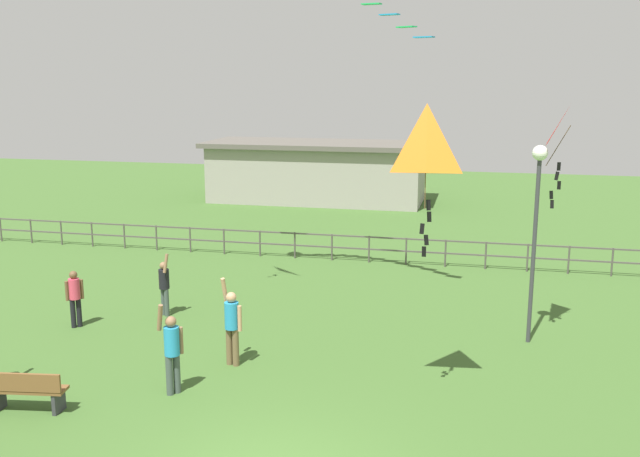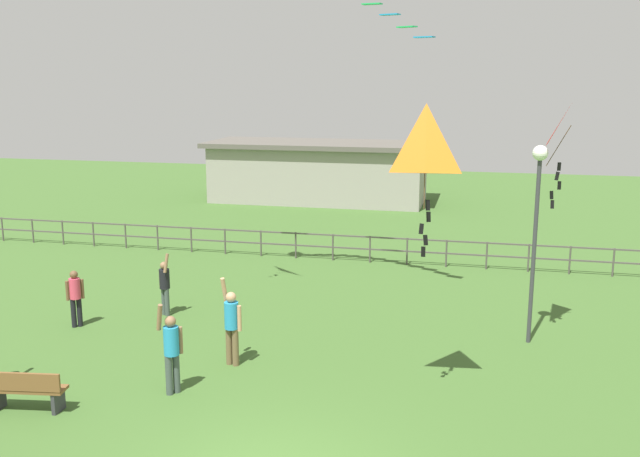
# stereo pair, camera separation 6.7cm
# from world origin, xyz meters

# --- Properties ---
(lamppost) EXTENTS (0.36, 0.36, 4.80)m
(lamppost) POSITION_xyz_m (4.33, 7.33, 3.45)
(lamppost) COLOR #38383D
(lamppost) RESTS_ON ground_plane
(park_bench) EXTENTS (1.54, 0.63, 0.85)m
(park_bench) POSITION_xyz_m (-5.29, 1.30, 0.46)
(park_bench) COLOR brown
(park_bench) RESTS_ON ground_plane
(person_0) EXTENTS (0.51, 0.37, 2.00)m
(person_0) POSITION_xyz_m (-2.22, 4.38, 1.00)
(person_0) COLOR brown
(person_0) RESTS_ON ground_plane
(person_2) EXTENTS (0.42, 0.38, 1.76)m
(person_2) POSITION_xyz_m (-5.16, 7.17, 0.88)
(person_2) COLOR #3F4C47
(person_2) RESTS_ON ground_plane
(person_3) EXTENTS (0.45, 0.44, 1.95)m
(person_3) POSITION_xyz_m (-2.89, 2.71, 0.98)
(person_3) COLOR #3F4C47
(person_3) RESTS_ON ground_plane
(person_4) EXTENTS (0.36, 0.33, 1.50)m
(person_4) POSITION_xyz_m (-7.00, 5.81, 0.86)
(person_4) COLOR black
(person_4) RESTS_ON ground_plane
(kite_0) EXTENTS (0.81, 1.24, 2.41)m
(kite_0) POSITION_xyz_m (4.95, 7.27, 5.20)
(kite_0) COLOR red
(kite_3) EXTENTS (0.97, 0.74, 2.79)m
(kite_3) POSITION_xyz_m (2.01, 3.43, 5.12)
(kite_3) COLOR orange
(waterfront_railing) EXTENTS (36.06, 0.06, 0.95)m
(waterfront_railing) POSITION_xyz_m (-0.23, 14.00, 0.62)
(waterfront_railing) COLOR #4C4742
(waterfront_railing) RESTS_ON ground_plane
(pavilion_building) EXTENTS (11.49, 4.68, 3.09)m
(pavilion_building) POSITION_xyz_m (-5.33, 26.00, 1.57)
(pavilion_building) COLOR gray
(pavilion_building) RESTS_ON ground_plane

